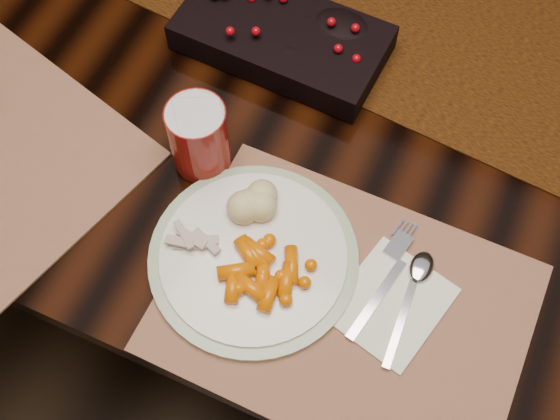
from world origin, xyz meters
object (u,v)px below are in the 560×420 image
at_px(placemat_main, 345,307).
at_px(baby_carrots, 260,269).
at_px(dinner_plate, 253,257).
at_px(dining_table, 336,202).
at_px(turkey_shreds, 192,245).
at_px(napkin, 391,303).
at_px(mashed_potatoes, 258,206).
at_px(red_cup, 199,137).
at_px(centerpiece, 282,34).

xyz_separation_m(placemat_main, baby_carrots, (-0.12, -0.01, 0.03)).
bearing_deg(dinner_plate, dining_table, 86.88).
relative_size(placemat_main, turkey_shreds, 7.11).
bearing_deg(napkin, turkey_shreds, -157.48).
bearing_deg(napkin, dining_table, 133.35).
xyz_separation_m(mashed_potatoes, turkey_shreds, (-0.06, -0.08, -0.02)).
distance_m(baby_carrots, mashed_potatoes, 0.09).
distance_m(turkey_shreds, red_cup, 0.15).
relative_size(baby_carrots, napkin, 0.76).
xyz_separation_m(dining_table, napkin, (0.17, -0.31, 0.38)).
bearing_deg(baby_carrots, red_cup, 139.12).
xyz_separation_m(dining_table, dinner_plate, (-0.02, -0.32, 0.39)).
distance_m(placemat_main, turkey_shreds, 0.21).
distance_m(mashed_potatoes, red_cup, 0.13).
distance_m(napkin, red_cup, 0.34).
relative_size(centerpiece, placemat_main, 0.69).
bearing_deg(baby_carrots, dining_table, 90.20).
bearing_deg(dining_table, baby_carrots, -89.80).
bearing_deg(centerpiece, dining_table, -9.48).
distance_m(centerpiece, mashed_potatoes, 0.30).
height_order(mashed_potatoes, napkin, mashed_potatoes).
bearing_deg(mashed_potatoes, centerpiece, 107.93).
bearing_deg(turkey_shreds, napkin, 8.14).
relative_size(placemat_main, red_cup, 4.08).
height_order(turkey_shreds, napkin, turkey_shreds).
bearing_deg(turkey_shreds, mashed_potatoes, 53.74).
distance_m(dining_table, mashed_potatoes, 0.50).
bearing_deg(centerpiece, baby_carrots, -70.19).
relative_size(mashed_potatoes, red_cup, 0.74).
relative_size(turkey_shreds, red_cup, 0.57).
distance_m(placemat_main, mashed_potatoes, 0.17).
relative_size(dining_table, dinner_plate, 6.49).
xyz_separation_m(centerpiece, baby_carrots, (0.13, -0.36, -0.01)).
bearing_deg(centerpiece, turkey_shreds, -84.69).
bearing_deg(dinner_plate, turkey_shreds, -164.04).
xyz_separation_m(dinner_plate, red_cup, (-0.13, 0.11, 0.05)).
bearing_deg(mashed_potatoes, red_cup, 154.30).
bearing_deg(dining_table, napkin, -61.04).
xyz_separation_m(centerpiece, placemat_main, (0.25, -0.36, -0.03)).
relative_size(dining_table, mashed_potatoes, 21.69).
distance_m(mashed_potatoes, napkin, 0.21).
relative_size(dinner_plate, mashed_potatoes, 3.34).
distance_m(dinner_plate, turkey_shreds, 0.08).
bearing_deg(dining_table, placemat_main, -70.70).
bearing_deg(turkey_shreds, placemat_main, 2.62).
relative_size(dinner_plate, napkin, 1.95).
bearing_deg(dining_table, mashed_potatoes, -97.91).
xyz_separation_m(baby_carrots, napkin, (0.17, 0.03, -0.02)).
xyz_separation_m(napkin, red_cup, (-0.32, 0.10, 0.05)).
relative_size(placemat_main, baby_carrots, 4.23).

